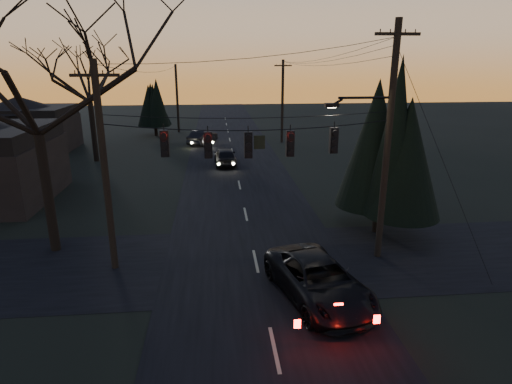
{
  "coord_description": "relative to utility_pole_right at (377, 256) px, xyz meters",
  "views": [
    {
      "loc": [
        -1.62,
        -6.9,
        8.43
      ],
      "look_at": [
        -0.06,
        9.26,
        3.41
      ],
      "focal_mm": 30.0,
      "sensor_mm": 36.0,
      "label": 1
    }
  ],
  "objects": [
    {
      "name": "utility_pole_far_l",
      "position": [
        -11.5,
        36.0,
        0.0
      ],
      "size": [
        0.3,
        0.3,
        8.0
      ],
      "primitive_type": null,
      "color": "black",
      "rests_on": "ground"
    },
    {
      "name": "utility_pole_right",
      "position": [
        0.0,
        0.0,
        0.0
      ],
      "size": [
        5.0,
        0.3,
        10.0
      ],
      "primitive_type": null,
      "color": "black",
      "rests_on": "ground"
    },
    {
      "name": "utility_pole_left",
      "position": [
        -11.5,
        0.0,
        0.0
      ],
      "size": [
        1.8,
        0.3,
        8.5
      ],
      "primitive_type": null,
      "color": "black",
      "rests_on": "ground"
    },
    {
      "name": "evergreen_dist",
      "position": [
        -13.92,
        33.46,
        3.69
      ],
      "size": [
        3.17,
        3.17,
        6.21
      ],
      "color": "black",
      "rests_on": "ground"
    },
    {
      "name": "main_road",
      "position": [
        -5.5,
        10.0,
        0.01
      ],
      "size": [
        8.0,
        120.0,
        0.02
      ],
      "primitive_type": "cube",
      "color": "black",
      "rests_on": "ground"
    },
    {
      "name": "utility_pole_far_r",
      "position": [
        0.0,
        28.0,
        0.0
      ],
      "size": [
        1.8,
        0.3,
        8.5
      ],
      "primitive_type": null,
      "color": "black",
      "rests_on": "ground"
    },
    {
      "name": "sedan_oncoming_a",
      "position": [
        -6.3,
        18.21,
        0.72
      ],
      "size": [
        1.9,
        4.33,
        1.45
      ],
      "primitive_type": "imported",
      "rotation": [
        0.0,
        0.0,
        3.19
      ],
      "color": "black",
      "rests_on": "ground"
    },
    {
      "name": "suv_near",
      "position": [
        -3.52,
        -3.27,
        0.76
      ],
      "size": [
        3.74,
        5.88,
        1.51
      ],
      "primitive_type": "imported",
      "rotation": [
        0.0,
        0.0,
        0.24
      ],
      "color": "black",
      "rests_on": "ground"
    },
    {
      "name": "bare_tree_left",
      "position": [
        -14.63,
        2.1,
        7.53
      ],
      "size": [
        10.49,
        10.49,
        10.77
      ],
      "color": "black",
      "rests_on": "ground"
    },
    {
      "name": "cross_road",
      "position": [
        -5.5,
        0.0,
        0.01
      ],
      "size": [
        60.0,
        7.0,
        0.02
      ],
      "primitive_type": "cube",
      "color": "black",
      "rests_on": "ground"
    },
    {
      "name": "span_signal_assembly",
      "position": [
        -5.74,
        0.0,
        5.25
      ],
      "size": [
        11.5,
        0.44,
        1.59
      ],
      "color": "black",
      "rests_on": "ground"
    },
    {
      "name": "house_left_far",
      "position": [
        -25.5,
        26.0,
        2.6
      ],
      "size": [
        9.0,
        7.0,
        5.2
      ],
      "color": "black",
      "rests_on": "ground"
    },
    {
      "name": "evergreen_right",
      "position": [
        0.96,
        2.82,
        4.83
      ],
      "size": [
        3.88,
        3.88,
        8.47
      ],
      "color": "black",
      "rests_on": "ground"
    },
    {
      "name": "bare_tree_dist",
      "position": [
        -17.49,
        20.78,
        7.07
      ],
      "size": [
        7.71,
        7.71,
        10.12
      ],
      "color": "black",
      "rests_on": "ground"
    },
    {
      "name": "sedan_oncoming_b",
      "position": [
        -8.4,
        27.76,
        0.72
      ],
      "size": [
        3.23,
        4.63,
        1.45
      ],
      "primitive_type": "imported",
      "rotation": [
        0.0,
        0.0,
        2.71
      ],
      "color": "black",
      "rests_on": "ground"
    }
  ]
}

